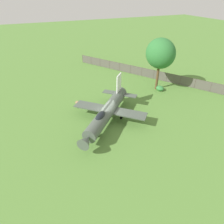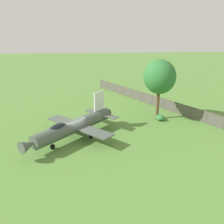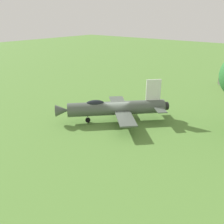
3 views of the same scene
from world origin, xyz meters
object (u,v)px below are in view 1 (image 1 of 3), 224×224
(shrub_near_fence, at_px, (160,88))
(info_plaque, at_px, (77,103))
(display_jet, at_px, (107,112))
(shade_tree, at_px, (160,54))

(shrub_near_fence, distance_m, info_plaque, 15.07)
(shrub_near_fence, height_order, info_plaque, info_plaque)
(display_jet, bearing_deg, shrub_near_fence, 157.42)
(shade_tree, bearing_deg, display_jet, 117.34)
(display_jet, bearing_deg, shade_tree, 160.97)
(shade_tree, height_order, info_plaque, shade_tree)
(display_jet, xyz_separation_m, info_plaque, (5.26, 2.68, -0.87))
(shade_tree, bearing_deg, info_plaque, 93.90)
(display_jet, height_order, shade_tree, shade_tree)
(info_plaque, bearing_deg, shade_tree, -86.10)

